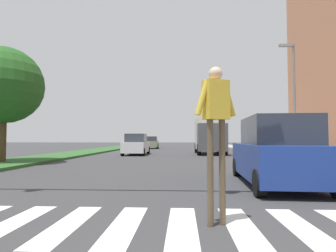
% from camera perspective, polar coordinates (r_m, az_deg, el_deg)
% --- Properties ---
extents(ground_plane, '(140.00, 140.00, 0.00)m').
position_cam_1_polar(ground_plane, '(27.29, 1.02, -5.38)').
color(ground_plane, '#38383A').
extents(crosswalk, '(7.65, 2.20, 0.01)m').
position_cam_1_polar(crosswalk, '(4.73, -8.70, -19.05)').
color(crosswalk, silver).
rests_on(crosswalk, ground_plane).
extents(median_strip, '(3.44, 64.00, 0.15)m').
position_cam_1_polar(median_strip, '(26.85, -16.87, -5.15)').
color(median_strip, '#2D5B28').
rests_on(median_strip, ground_plane).
extents(tree_mid, '(4.03, 4.03, 6.03)m').
position_cam_1_polar(tree_mid, '(17.37, -30.17, 7.09)').
color(tree_mid, '#4C3823').
rests_on(tree_mid, median_strip).
extents(sidewalk_right, '(3.00, 64.00, 0.15)m').
position_cam_1_polar(sidewalk_right, '(26.48, 20.34, -5.14)').
color(sidewalk_right, '#9E9991').
rests_on(sidewalk_right, ground_plane).
extents(street_lamp_right, '(1.02, 0.24, 7.50)m').
position_cam_1_polar(street_lamp_right, '(20.54, 23.86, 6.77)').
color(street_lamp_right, slate).
rests_on(street_lamp_right, sidewalk_right).
extents(pedestrian_performer, '(0.71, 0.41, 2.49)m').
position_cam_1_polar(pedestrian_performer, '(4.53, 9.63, 1.44)').
color(pedestrian_performer, brown).
rests_on(pedestrian_performer, ground_plane).
extents(suv_crossing, '(2.17, 4.69, 1.97)m').
position_cam_1_polar(suv_crossing, '(8.87, 20.95, -5.09)').
color(suv_crossing, navy).
rests_on(suv_crossing, ground_plane).
extents(sedan_midblock, '(1.87, 4.49, 1.74)m').
position_cam_1_polar(sedan_midblock, '(23.76, -6.40, -3.84)').
color(sedan_midblock, silver).
rests_on(sedan_midblock, ground_plane).
extents(sedan_distant, '(2.01, 4.41, 1.63)m').
position_cam_1_polar(sedan_distant, '(38.46, -3.39, -3.42)').
color(sedan_distant, gray).
rests_on(sedan_distant, ground_plane).
extents(truck_box_delivery, '(2.40, 6.20, 3.10)m').
position_cam_1_polar(truck_box_delivery, '(25.30, 8.32, -1.87)').
color(truck_box_delivery, '#474C51').
rests_on(truck_box_delivery, ground_plane).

